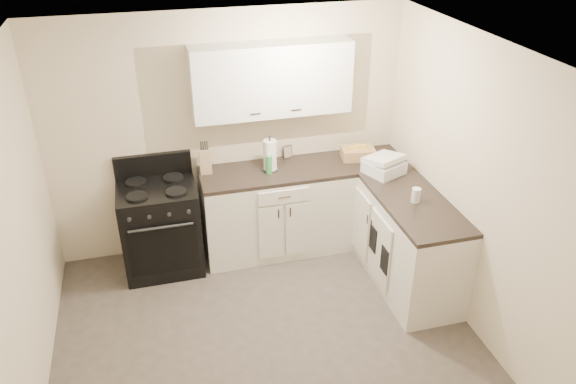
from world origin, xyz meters
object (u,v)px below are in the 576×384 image
object	(u,v)px
stove	(161,228)
countertop_grill	(384,167)
knife_block	(205,161)
paper_towel	(270,155)
wicker_basket	(358,153)

from	to	relation	value
stove	countertop_grill	distance (m)	2.32
knife_block	paper_towel	distance (m)	0.65
stove	paper_towel	bearing A→B (deg)	2.72
stove	wicker_basket	size ratio (longest dim) A/B	2.68
stove	knife_block	xyz separation A→B (m)	(0.51, 0.15, 0.61)
stove	wicker_basket	xyz separation A→B (m)	(2.10, 0.08, 0.54)
knife_block	countertop_grill	size ratio (longest dim) A/B	0.74
countertop_grill	stove	bearing A→B (deg)	148.53
knife_block	wicker_basket	bearing A→B (deg)	-0.52
paper_towel	wicker_basket	xyz separation A→B (m)	(0.96, 0.02, -0.10)
knife_block	paper_towel	bearing A→B (deg)	-6.58
wicker_basket	stove	bearing A→B (deg)	-177.93
stove	paper_towel	xyz separation A→B (m)	(1.15, 0.05, 0.64)
paper_towel	countertop_grill	distance (m)	1.15
stove	countertop_grill	size ratio (longest dim) A/B	2.70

